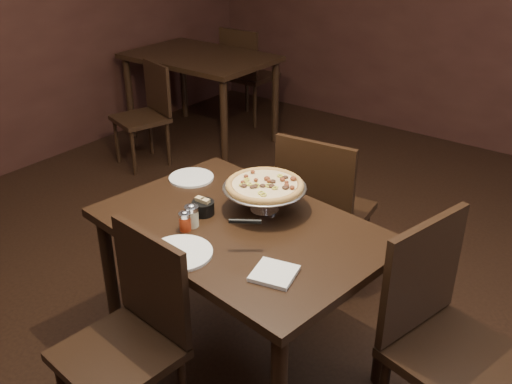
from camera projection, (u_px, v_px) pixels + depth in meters
The scene contains 16 objects.
room at pixel (265, 92), 2.26m from camera, with size 6.04×7.04×2.84m.
dining_table at pixel (241, 244), 2.59m from camera, with size 1.37×1.00×0.79m.
background_table at pixel (200, 67), 5.25m from camera, with size 1.31×0.88×0.82m.
pizza_stand at pixel (265, 185), 2.59m from camera, with size 0.39×0.39×0.16m.
parmesan_shaker at pixel (192, 216), 2.50m from camera, with size 0.06×0.06×0.11m.
pepper_flake_shaker at pixel (185, 221), 2.47m from camera, with size 0.05×0.05×0.10m.
packet_caddy at pixel (203, 207), 2.61m from camera, with size 0.10×0.10×0.08m.
napkin_stack at pixel (274, 273), 2.19m from camera, with size 0.16×0.16×0.02m, color white.
plate_left at pixel (191, 178), 2.95m from camera, with size 0.23×0.23×0.01m, color white.
plate_near at pixel (180, 253), 2.32m from camera, with size 0.27×0.27×0.01m, color white.
serving_spatula at pixel (245, 222), 2.31m from camera, with size 0.17×0.17×0.02m.
chair_far at pixel (322, 207), 3.22m from camera, with size 0.51×0.51×0.98m.
chair_near at pixel (131, 334), 2.32m from camera, with size 0.48×0.48×0.93m.
chair_side at pixel (443, 334), 2.26m from camera, with size 0.57×0.57×1.00m.
bg_chair_far at pixel (246, 72), 5.79m from camera, with size 0.47×0.47×0.97m.
bg_chair_near at pixel (147, 111), 4.87m from camera, with size 0.51×0.51×0.87m.
Camera 1 is at (1.36, -1.74, 2.08)m, focal length 40.00 mm.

